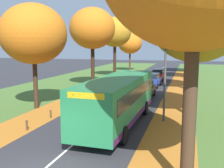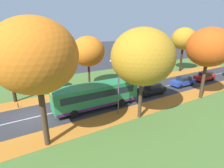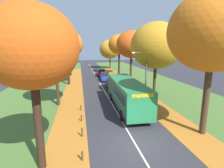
% 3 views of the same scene
% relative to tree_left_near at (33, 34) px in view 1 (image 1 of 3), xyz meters
% --- Properties ---
extents(grass_verge_left, '(12.00, 90.00, 0.01)m').
position_rel_tree_left_near_xyz_m(grass_verge_left, '(-3.10, 10.35, -5.82)').
color(grass_verge_left, '#476B2D').
rests_on(grass_verge_left, ground).
extents(leaf_litter_left, '(2.80, 60.00, 0.00)m').
position_rel_tree_left_near_xyz_m(leaf_litter_left, '(1.50, 4.35, -5.81)').
color(leaf_litter_left, '#B26B23').
rests_on(leaf_litter_left, grass_verge_left).
extents(leaf_litter_right, '(2.80, 60.00, 0.00)m').
position_rel_tree_left_near_xyz_m(leaf_litter_right, '(10.70, 4.35, -5.81)').
color(leaf_litter_right, '#B26B23').
rests_on(leaf_litter_right, grass_verge_right).
extents(road_centre_line, '(0.12, 80.00, 0.01)m').
position_rel_tree_left_near_xyz_m(road_centre_line, '(6.10, 10.35, -5.82)').
color(road_centre_line, silver).
rests_on(road_centre_line, ground).
extents(tree_left_near, '(5.15, 5.15, 8.16)m').
position_rel_tree_left_near_xyz_m(tree_left_near, '(0.00, 0.00, 0.00)').
color(tree_left_near, '#382619').
rests_on(tree_left_near, ground).
extents(tree_left_mid, '(5.36, 5.36, 9.36)m').
position_rel_tree_left_near_xyz_m(tree_left_mid, '(0.55, 11.40, 1.09)').
color(tree_left_mid, black).
rests_on(tree_left_mid, ground).
extents(tree_left_far, '(5.07, 5.07, 9.29)m').
position_rel_tree_left_near_xyz_m(tree_left_far, '(0.40, 21.57, 1.15)').
color(tree_left_far, black).
rests_on(tree_left_far, ground).
extents(tree_left_distant, '(4.64, 4.64, 7.54)m').
position_rel_tree_left_near_xyz_m(tree_left_distant, '(0.49, 32.12, -0.38)').
color(tree_left_distant, '#422D1E').
rests_on(tree_left_distant, ground).
extents(tree_right_near, '(6.36, 6.36, 9.54)m').
position_rel_tree_left_near_xyz_m(tree_right_near, '(11.94, 0.76, 0.85)').
color(tree_right_near, '#422D1E').
rests_on(tree_right_near, ground).
extents(tree_right_mid, '(5.58, 5.58, 9.50)m').
position_rel_tree_left_near_xyz_m(tree_right_mid, '(12.02, 11.61, 1.15)').
color(tree_right_mid, '#422D1E').
rests_on(tree_right_mid, ground).
extents(tree_right_far, '(5.26, 5.26, 9.50)m').
position_rel_tree_left_near_xyz_m(tree_right_far, '(12.08, 21.99, 1.27)').
color(tree_right_far, black).
rests_on(tree_right_far, ground).
extents(tree_right_distant, '(6.20, 6.20, 8.66)m').
position_rel_tree_left_near_xyz_m(tree_right_distant, '(11.60, 32.25, 0.04)').
color(tree_right_distant, black).
rests_on(tree_right_distant, ground).
extents(bollard_third, '(0.12, 0.12, 0.61)m').
position_rel_tree_left_near_xyz_m(bollard_third, '(2.54, -5.03, -5.52)').
color(bollard_third, '#4C3823').
rests_on(bollard_third, ground).
extents(bollard_fourth, '(0.12, 0.12, 0.56)m').
position_rel_tree_left_near_xyz_m(bollard_fourth, '(2.52, -2.22, -5.54)').
color(bollard_fourth, '#4C3823').
rests_on(bollard_fourth, ground).
extents(streetlamp_right, '(1.89, 0.28, 6.00)m').
position_rel_tree_left_near_xyz_m(streetlamp_right, '(9.77, -0.84, -2.08)').
color(streetlamp_right, '#47474C').
rests_on(streetlamp_right, ground).
extents(bus, '(2.82, 10.45, 2.98)m').
position_rel_tree_left_near_xyz_m(bus, '(7.39, -2.31, -4.12)').
color(bus, '#237A47').
rests_on(bus, ground).
extents(car_black_lead, '(1.89, 4.25, 1.62)m').
position_rel_tree_left_near_xyz_m(car_black_lead, '(7.52, 6.65, -5.01)').
color(car_black_lead, black).
rests_on(car_black_lead, ground).
extents(car_blue_following, '(1.91, 4.26, 1.62)m').
position_rel_tree_left_near_xyz_m(car_blue_following, '(7.38, 13.69, -5.01)').
color(car_blue_following, '#233D9E').
rests_on(car_blue_following, ground).
extents(car_red_third_in_line, '(1.83, 4.23, 1.62)m').
position_rel_tree_left_near_xyz_m(car_red_third_in_line, '(7.36, 19.69, -5.01)').
color(car_red_third_in_line, '#B21919').
rests_on(car_red_third_in_line, ground).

